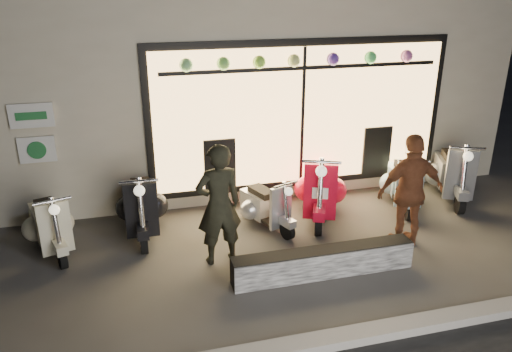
{
  "coord_description": "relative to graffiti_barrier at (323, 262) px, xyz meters",
  "views": [
    {
      "loc": [
        -2.16,
        -6.11,
        3.8
      ],
      "look_at": [
        -0.39,
        0.6,
        1.05
      ],
      "focal_mm": 35.0,
      "sensor_mm": 36.0,
      "label": 1
    }
  ],
  "objects": [
    {
      "name": "kerb",
      "position": [
        -0.23,
        -1.35,
        -0.14
      ],
      "size": [
        40.0,
        0.25,
        0.12
      ],
      "primitive_type": "cube",
      "color": "slate",
      "rests_on": "ground"
    },
    {
      "name": "scooter_grey",
      "position": [
        3.34,
        1.97,
        0.26
      ],
      "size": [
        0.92,
        1.56,
        1.14
      ],
      "rotation": [
        0.0,
        0.0,
        -0.4
      ],
      "color": "black",
      "rests_on": "ground"
    },
    {
      "name": "scooter_silver",
      "position": [
        -0.38,
        1.69,
        0.15
      ],
      "size": [
        0.68,
        1.22,
        0.88
      ],
      "rotation": [
        0.0,
        0.0,
        0.36
      ],
      "color": "black",
      "rests_on": "ground"
    },
    {
      "name": "ground",
      "position": [
        -0.23,
        0.65,
        -0.2
      ],
      "size": [
        40.0,
        40.0,
        0.0
      ],
      "primitive_type": "plane",
      "color": "#383533",
      "rests_on": "ground"
    },
    {
      "name": "shop_building",
      "position": [
        -0.22,
        5.63,
        1.9
      ],
      "size": [
        10.2,
        6.23,
        4.2
      ],
      "color": "beige",
      "rests_on": "ground"
    },
    {
      "name": "scooter_blue",
      "position": [
        2.29,
        1.9,
        0.2
      ],
      "size": [
        0.78,
        1.4,
        1.01
      ],
      "rotation": [
        0.0,
        0.0,
        -0.36
      ],
      "color": "black",
      "rests_on": "ground"
    },
    {
      "name": "scooter_red",
      "position": [
        0.7,
        1.89,
        0.27
      ],
      "size": [
        0.95,
        1.62,
        1.18
      ],
      "rotation": [
        0.0,
        0.0,
        -0.4
      ],
      "color": "black",
      "rests_on": "ground"
    },
    {
      "name": "man",
      "position": [
        -1.29,
        0.73,
        0.69
      ],
      "size": [
        0.69,
        0.49,
        1.77
      ],
      "primitive_type": "imported",
      "rotation": [
        0.0,
        0.0,
        3.25
      ],
      "color": "black",
      "rests_on": "ground"
    },
    {
      "name": "scooter_black",
      "position": [
        -2.31,
        2.03,
        0.24
      ],
      "size": [
        0.5,
        1.52,
        1.09
      ],
      "rotation": [
        0.0,
        0.0,
        -0.03
      ],
      "color": "black",
      "rests_on": "ground"
    },
    {
      "name": "scooter_cream",
      "position": [
        -3.68,
        1.78,
        0.19
      ],
      "size": [
        0.71,
        1.37,
        0.98
      ],
      "rotation": [
        0.0,
        0.0,
        0.3
      ],
      "color": "black",
      "rests_on": "ground"
    },
    {
      "name": "woman",
      "position": [
        1.54,
        0.49,
        0.68
      ],
      "size": [
        1.05,
        0.47,
        1.75
      ],
      "primitive_type": "imported",
      "rotation": [
        0.0,
        0.0,
        3.1
      ],
      "color": "brown",
      "rests_on": "ground"
    },
    {
      "name": "graffiti_barrier",
      "position": [
        0.0,
        0.0,
        0.0
      ],
      "size": [
        2.55,
        0.28,
        0.4
      ],
      "primitive_type": "cube",
      "color": "black",
      "rests_on": "ground"
    }
  ]
}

